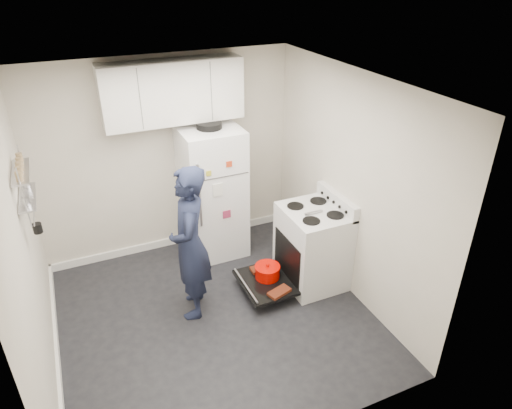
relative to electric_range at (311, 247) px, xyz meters
name	(u,v)px	position (x,y,z in m)	size (l,w,h in m)	color
room	(206,220)	(-1.29, -0.12, 0.74)	(3.21, 3.21, 2.51)	black
electric_range	(311,247)	(0.00, 0.00, 0.00)	(0.66, 0.76, 1.10)	silver
open_oven_door	(266,277)	(-0.56, 0.03, -0.28)	(0.55, 0.71, 0.23)	black
refrigerator	(213,192)	(-0.81, 1.10, 0.38)	(0.72, 0.74, 1.75)	white
upper_cabinets	(173,92)	(-1.16, 1.28, 1.63)	(1.60, 0.33, 0.70)	silver
wall_shelf_rack	(24,185)	(-2.78, 0.34, 1.21)	(0.14, 0.60, 0.61)	#B2B2B7
person	(190,244)	(-1.41, 0.07, 0.38)	(0.62, 0.41, 1.70)	#181E36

